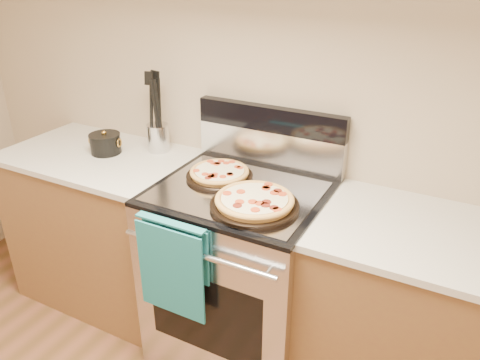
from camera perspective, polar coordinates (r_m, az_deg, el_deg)
The scene contains 17 objects.
wall_back at distance 2.25m, azimuth 4.31°, elevation 12.33°, with size 4.00×4.00×0.00m, color tan.
range_body at distance 2.35m, azimuth 0.06°, elevation -11.38°, with size 0.76×0.68×0.90m, color #B7B7BC.
oven_window at distance 2.13m, azimuth -4.31°, elevation -16.17°, with size 0.56×0.01×0.40m, color black.
cooktop at distance 2.11m, azimuth 0.06°, elevation -1.36°, with size 0.76×0.68×0.02m, color black.
backsplash_lower at distance 2.32m, azimuth 3.64°, elevation 3.94°, with size 0.76×0.06×0.18m, color silver.
backsplash_upper at distance 2.27m, azimuth 3.74°, elevation 7.46°, with size 0.76×0.06×0.12m, color black.
oven_handle at distance 1.89m, azimuth -5.31°, elevation -8.95°, with size 0.03×0.03×0.70m, color silver.
dish_towel at distance 2.00m, azimuth -8.13°, elevation -10.34°, with size 0.32×0.05×0.42m, color #1B5F88, non-canonical shape.
foil_sheet at distance 2.08m, azimuth -0.32°, elevation -1.38°, with size 0.70×0.55×0.01m, color gray.
cabinet_left at distance 2.82m, azimuth -15.74°, elevation -5.75°, with size 1.00×0.62×0.88m, color brown.
countertop_left at distance 2.62m, azimuth -16.92°, elevation 2.77°, with size 1.02×0.64×0.03m, color #B7B2A5.
cabinet_right at distance 2.21m, azimuth 22.02°, elevation -16.80°, with size 1.00×0.62×0.88m, color brown.
countertop_right at distance 1.95m, azimuth 24.21°, elevation -6.79°, with size 1.02×0.64×0.03m, color #B7B2A5.
pepperoni_pizza_back at distance 2.19m, azimuth -2.52°, elevation 0.80°, with size 0.31×0.31×0.04m, color #AF7435, non-canonical shape.
pepperoni_pizza_front at distance 1.93m, azimuth 1.78°, elevation -2.69°, with size 0.37×0.37×0.05m, color #AF7435, non-canonical shape.
utensil_crock at distance 2.56m, azimuth -9.93°, elevation 5.11°, with size 0.12×0.12×0.15m, color silver.
saucepan at distance 2.60m, azimuth -16.08°, elevation 4.20°, with size 0.16×0.16×0.10m, color black.
Camera 1 is at (0.87, -0.01, 1.87)m, focal length 35.00 mm.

